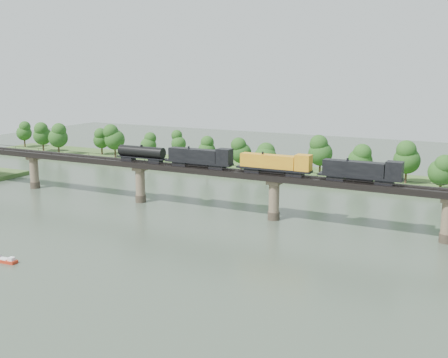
% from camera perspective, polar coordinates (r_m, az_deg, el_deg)
% --- Properties ---
extents(ground, '(400.00, 400.00, 0.00)m').
position_cam_1_polar(ground, '(113.82, -0.71, -7.77)').
color(ground, '#334032').
rests_on(ground, ground).
extents(far_bank, '(300.00, 24.00, 1.60)m').
position_cam_1_polar(far_bank, '(190.42, 11.34, 0.13)').
color(far_bank, '#325020').
rests_on(far_bank, ground).
extents(bridge, '(236.00, 30.00, 11.50)m').
position_cam_1_polar(bridge, '(138.46, 5.10, -1.96)').
color(bridge, '#473A2D').
rests_on(bridge, ground).
extents(bridge_superstructure, '(220.00, 4.90, 0.75)m').
position_cam_1_polar(bridge_superstructure, '(137.13, 5.15, 0.62)').
color(bridge_superstructure, black).
rests_on(bridge_superstructure, bridge).
extents(far_treeline, '(289.06, 17.54, 13.60)m').
position_cam_1_polar(far_treeline, '(187.18, 8.64, 2.53)').
color(far_treeline, '#382619').
rests_on(far_treeline, far_bank).
extents(freight_train, '(77.11, 3.00, 5.31)m').
position_cam_1_polar(freight_train, '(139.47, 2.49, 1.77)').
color(freight_train, black).
rests_on(freight_train, bridge).
extents(motorboat, '(4.47, 1.85, 1.23)m').
position_cam_1_polar(motorboat, '(117.54, -21.19, -7.73)').
color(motorboat, '#B22914').
rests_on(motorboat, ground).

